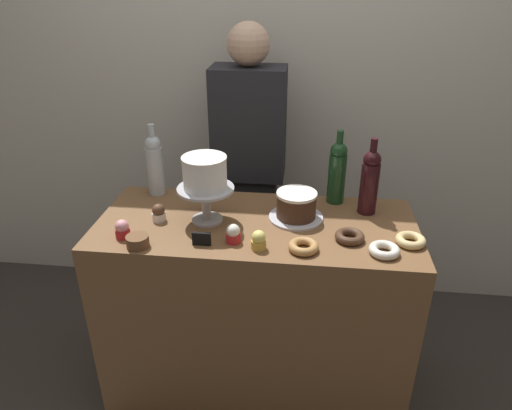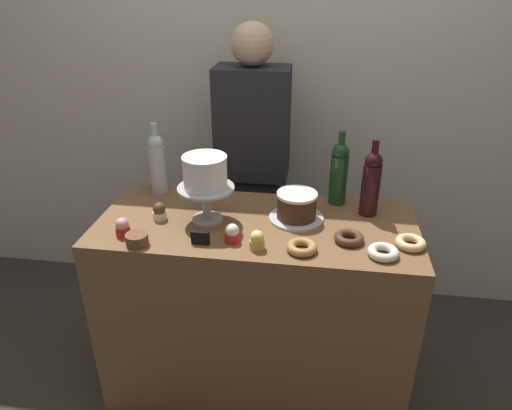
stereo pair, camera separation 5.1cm
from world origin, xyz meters
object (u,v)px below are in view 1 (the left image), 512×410
Objects in this scene: cake_stand_pedestal at (206,198)px; chocolate_round_cake at (296,204)px; wine_bottle_clear at (155,164)px; wine_bottle_green at (337,171)px; cupcake_vanilla at (233,234)px; cupcake_chocolate at (159,213)px; barista_figure at (249,177)px; donut_chocolate at (350,236)px; price_sign_chalkboard at (202,239)px; white_layer_cake at (205,172)px; cookie_stack at (138,241)px; cupcake_lemon at (259,240)px; wine_bottle_dark_red at (370,181)px; cupcake_strawberry at (122,229)px; donut_sugar at (384,250)px; donut_maple at (303,246)px; donut_glazed at (411,240)px.

chocolate_round_cake is (0.36, 0.06, -0.04)m from cake_stand_pedestal.
cake_stand_pedestal is at bearing -40.12° from wine_bottle_clear.
wine_bottle_green reaches higher than cupcake_vanilla.
wine_bottle_green reaches higher than cupcake_chocolate.
wine_bottle_green is at bearing -38.21° from barista_figure.
barista_figure is at bearing 141.79° from wine_bottle_green.
wine_bottle_clear is 0.92m from donut_chocolate.
price_sign_chalkboard is at bearing -143.80° from chocolate_round_cake.
white_layer_cake is 0.58m from wine_bottle_green.
wine_bottle_green reaches higher than cookie_stack.
cookie_stack is (-0.78, -0.13, 0.01)m from donut_chocolate.
cookie_stack is at bearing -175.39° from cupcake_lemon.
wine_bottle_dark_red is at bearing 13.22° from white_layer_cake.
cupcake_strawberry is at bearing -153.50° from wine_bottle_green.
wine_bottle_green is (0.52, 0.24, -0.07)m from white_layer_cake.
donut_sugar is (0.03, -0.33, -0.13)m from wine_bottle_dark_red.
cupcake_lemon is 1.06× the size of price_sign_chalkboard.
wine_bottle_clear reaches higher than price_sign_chalkboard.
cupcake_strawberry is 0.66× the size of donut_sugar.
donut_maple is at bearing -6.37° from cupcake_vanilla.
cookie_stack is at bearing -168.28° from cupcake_vanilla.
white_layer_cake is 0.64m from barista_figure.
cake_stand_pedestal is at bearing -176.42° from white_layer_cake.
white_layer_cake is 2.09× the size of cookie_stack.
cupcake_vanilla is 0.88× the size of cookie_stack.
cupcake_lemon is 0.66× the size of donut_glazed.
cupcake_vanilla reaches higher than donut_sugar.
cupcake_strawberry is (-0.65, -0.23, -0.03)m from chocolate_round_cake.
wine_bottle_clear is at bearing 148.28° from donut_maple.
barista_figure reaches higher than cookie_stack.
donut_sugar and donut_glazed have the same top height.
cupcake_strawberry and cupcake_vanilla have the same top height.
cupcake_strawberry is at bearing 177.67° from cupcake_lemon.
donut_chocolate and donut_glazed have the same top height.
wine_bottle_dark_red is at bearing 30.37° from cupcake_vanilla.
donut_maple is at bearing -68.69° from barista_figure.
wine_bottle_green is 0.53m from cupcake_lemon.
wine_bottle_green is 2.91× the size of donut_glazed.
cupcake_chocolate is at bearing 164.72° from donut_maple.
wine_bottle_green is 0.57m from barista_figure.
donut_maple is at bearing -107.06° from wine_bottle_green.
chocolate_round_cake is 0.67m from wine_bottle_clear.
white_layer_cake is at bearing 5.75° from cupcake_chocolate.
wine_bottle_clear and wine_bottle_dark_red have the same top height.
donut_glazed is (0.11, 0.08, 0.00)m from donut_sugar.
donut_glazed is (1.08, 0.07, -0.02)m from cupcake_strawberry.
cupcake_chocolate is 0.88× the size of cookie_stack.
wine_bottle_clear is 4.38× the size of cupcake_strawberry.
cupcake_strawberry is (-0.52, 0.02, 0.00)m from cupcake_lemon.
donut_glazed is at bearing -17.08° from wine_bottle_clear.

